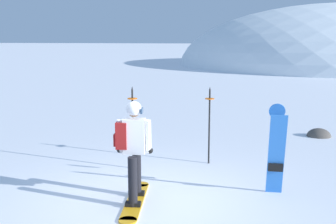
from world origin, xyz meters
name	(u,v)px	position (x,y,z in m)	size (l,w,h in m)	color
ground_plane	(146,201)	(0.00, 0.00, 0.00)	(300.00, 300.00, 0.00)	white
snowboarder_main	(133,149)	(-0.21, -0.02, 0.92)	(0.64, 1.83, 1.71)	orange
spare_snowboard	(276,150)	(2.17, 0.61, 0.82)	(0.28, 0.44, 1.61)	blue
piste_marker_near	(133,122)	(-0.63, 1.74, 1.00)	(0.20, 0.20, 1.75)	black
piste_marker_far	(209,120)	(0.93, 2.33, 0.97)	(0.20, 0.20, 1.69)	black
rock_dark	(319,136)	(3.82, 5.28, 0.00)	(0.66, 0.56, 0.46)	#4C4742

